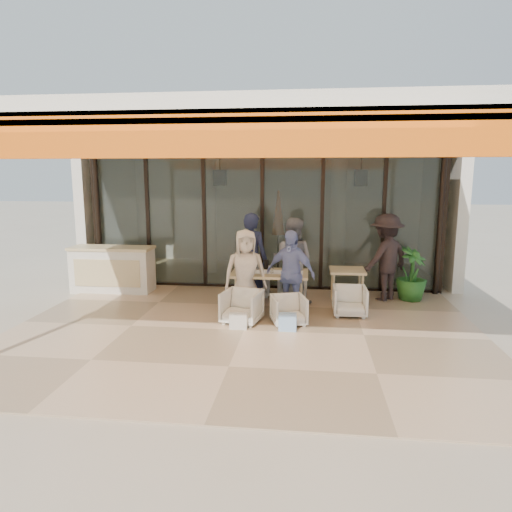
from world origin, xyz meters
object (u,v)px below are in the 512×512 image
Objects in this scene: diner_grey at (292,261)px; diner_cream at (245,273)px; chair_far_right at (293,283)px; diner_periwinkle at (290,274)px; host_counter at (113,269)px; side_table at (347,274)px; chair_far_left at (254,280)px; diner_navy at (251,258)px; chair_near_right at (289,309)px; chair_near_left at (242,305)px; dining_table at (269,275)px; standing_woman at (386,258)px; potted_palm at (412,274)px; side_chair at (350,300)px.

diner_grey is 1.09× the size of diner_cream.
diner_periwinkle reaches higher than chair_far_right.
diner_cream reaches higher than host_counter.
diner_periwinkle is 2.20× the size of side_table.
chair_far_left is at bearing 142.58° from diner_periwinkle.
chair_far_right is at bearing -131.60° from diner_navy.
chair_near_right is 0.36× the size of diner_periwinkle.
diner_cream is at bearing -22.75° from host_counter.
chair_near_right is (0.84, 0.00, -0.04)m from chair_near_left.
chair_far_right is 1.06× the size of chair_near_right.
diner_grey is 0.90m from diner_periwinkle.
host_counter is 4.29m from diner_periwinkle.
dining_table is 2.14× the size of chair_far_left.
chair_near_right is (4.06, -1.85, -0.24)m from host_counter.
host_counter reaches higher than chair_far_left.
chair_near_right is at bearing -66.00° from dining_table.
diner_grey reaches higher than chair_near_left.
chair_near_left is 0.89× the size of side_table.
chair_far_right is 1.16m from diner_navy.
diner_grey is at bearing 46.21° from dining_table.
standing_woman is (6.00, -0.01, 0.39)m from host_counter.
chair_near_right is at bearing -128.57° from side_table.
potted_palm is (0.55, 0.03, -0.35)m from standing_woman.
chair_far_left is at bearing 97.08° from chair_near_right.
chair_near_left is 0.40× the size of diner_cream.
side_table is (1.96, -0.50, 0.29)m from chair_far_left.
diner_cream is (-0.84, -1.40, 0.51)m from chair_far_right.
chair_near_left is 0.36× the size of standing_woman.
chair_far_right is 0.84× the size of side_table.
diner_grey is at bearing 73.23° from chair_near_right.
potted_palm is at bearing 20.08° from chair_near_right.
dining_table is at bearing -163.89° from side_table.
host_counter is 2.63× the size of chair_far_left.
chair_near_left reaches higher than side_chair.
diner_grey is at bearing 31.41° from diner_cream.
chair_near_right is at bearing 12.55° from chair_near_left.
diner_periwinkle is (0.84, 0.50, 0.49)m from chair_near_left.
host_counter is 2.97× the size of chair_far_right.
side_table is at bearing 89.12° from side_chair.
chair_near_right is (0.00, -1.90, -0.02)m from chair_far_right.
side_chair is at bearing -138.49° from potted_palm.
diner_grey is (0.43, 0.44, 0.21)m from dining_table.
chair_near_right is at bearing 109.60° from chair_far_left.
side_table is at bearing 157.77° from chair_far_right.
dining_table is at bearing -13.83° from host_counter.
chair_far_left is 1.13× the size of chair_far_right.
chair_near_left is at bearing -105.57° from diner_cream.
dining_table is 1.10m from chair_far_right.
chair_far_right is 0.38× the size of diner_periwinkle.
chair_far_right is (0.43, 0.94, -0.37)m from dining_table.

